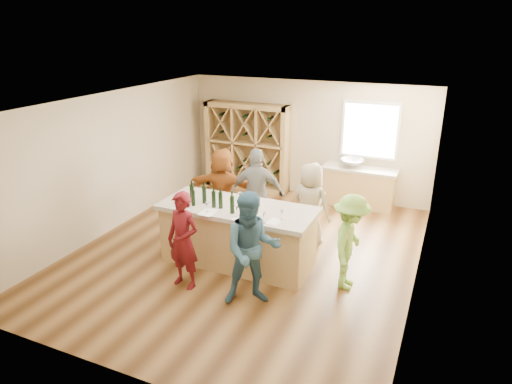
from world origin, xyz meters
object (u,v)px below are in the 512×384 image
at_px(wine_bottle_d, 214,199).
at_px(person_near_left, 183,241).
at_px(person_far_right, 310,205).
at_px(person_server, 350,242).
at_px(person_far_left, 223,188).
at_px(person_far_mid, 257,194).
at_px(wine_rack, 247,147).
at_px(wine_bottle_f, 232,205).
at_px(wine_bottle_b, 193,198).
at_px(person_near_right, 252,249).
at_px(tasting_counter_base, 238,237).
at_px(wine_bottle_c, 204,195).
at_px(sink, 352,163).
at_px(wine_bottle_a, 192,193).
at_px(wine_bottle_e, 221,200).

height_order(wine_bottle_d, person_near_left, person_near_left).
relative_size(wine_bottle_d, person_far_right, 0.18).
distance_m(person_near_left, person_server, 2.64).
relative_size(wine_bottle_d, person_far_left, 0.17).
bearing_deg(person_far_left, person_far_mid, 162.98).
relative_size(wine_rack, wine_bottle_f, 7.33).
height_order(wine_rack, wine_bottle_f, wine_rack).
distance_m(wine_bottle_b, person_far_left, 1.63).
bearing_deg(person_far_mid, person_far_left, -24.97).
height_order(wine_bottle_d, person_near_right, person_near_right).
relative_size(tasting_counter_base, wine_bottle_b, 9.58).
bearing_deg(wine_bottle_c, wine_bottle_d, -23.67).
height_order(sink, wine_bottle_a, wine_bottle_a).
xyz_separation_m(wine_bottle_c, person_near_left, (0.15, -0.96, -0.42)).
bearing_deg(person_near_right, person_far_mid, 82.92).
height_order(sink, wine_bottle_f, wine_bottle_f).
bearing_deg(person_far_mid, person_far_right, 170.11).
xyz_separation_m(sink, person_far_left, (-2.15, -2.31, -0.17)).
relative_size(wine_bottle_d, wine_bottle_e, 0.99).
bearing_deg(wine_rack, wine_bottle_b, -78.49).
bearing_deg(wine_bottle_b, wine_bottle_c, 58.06).
relative_size(wine_bottle_c, person_server, 0.19).
distance_m(person_far_right, wine_bottle_f, 1.80).
distance_m(wine_rack, person_near_left, 4.85).
relative_size(person_near_right, wine_bottle_f, 5.94).
bearing_deg(wine_bottle_a, wine_bottle_b, -52.54).
bearing_deg(person_far_mid, wine_bottle_d, 66.29).
bearing_deg(wine_bottle_e, person_far_left, 116.58).
relative_size(sink, wine_bottle_f, 1.81).
bearing_deg(wine_bottle_d, wine_bottle_c, 156.33).
height_order(tasting_counter_base, wine_bottle_f, wine_bottle_f).
distance_m(tasting_counter_base, person_near_right, 1.32).
bearing_deg(person_far_right, wine_bottle_b, 55.92).
relative_size(wine_rack, sink, 4.06).
bearing_deg(wine_bottle_b, person_far_mid, 67.20).
xyz_separation_m(tasting_counter_base, wine_bottle_a, (-0.83, -0.12, 0.73)).
distance_m(wine_rack, person_near_right, 5.22).
distance_m(wine_rack, wine_bottle_d, 4.05).
relative_size(wine_rack, person_near_right, 1.23).
xyz_separation_m(wine_bottle_c, person_far_mid, (0.48, 1.22, -0.33)).
xyz_separation_m(wine_bottle_a, wine_bottle_d, (0.47, -0.07, -0.01)).
height_order(person_near_left, person_far_right, person_far_right).
relative_size(wine_bottle_a, wine_bottle_c, 1.02).
bearing_deg(person_server, tasting_counter_base, 88.48).
height_order(person_near_left, wine_bottle_f, person_near_left).
distance_m(wine_rack, person_far_mid, 2.91).
bearing_deg(person_near_left, person_far_left, 110.85).
xyz_separation_m(wine_bottle_a, person_far_right, (1.77, 1.34, -0.42)).
xyz_separation_m(wine_bottle_b, wine_bottle_d, (0.36, 0.08, 0.01)).
bearing_deg(wine_rack, person_near_right, -64.35).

